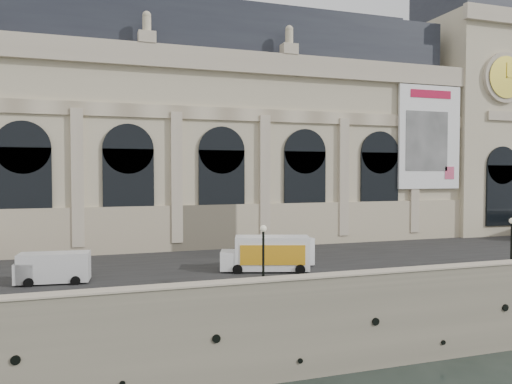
# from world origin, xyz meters

# --- Properties ---
(ground) EXTENTS (260.00, 260.00, 0.00)m
(ground) POSITION_xyz_m (0.00, 0.00, 0.00)
(ground) COLOR black
(ground) RESTS_ON ground
(quay) EXTENTS (160.00, 70.00, 6.00)m
(quay) POSITION_xyz_m (0.00, 35.00, 3.00)
(quay) COLOR gray
(quay) RESTS_ON ground
(street) EXTENTS (160.00, 24.00, 0.06)m
(street) POSITION_xyz_m (0.00, 14.00, 6.03)
(street) COLOR #2D2D2D
(street) RESTS_ON quay
(parapet) EXTENTS (160.00, 1.40, 1.21)m
(parapet) POSITION_xyz_m (0.00, 0.60, 6.62)
(parapet) COLOR gray
(parapet) RESTS_ON quay
(museum) EXTENTS (69.00, 18.70, 29.10)m
(museum) POSITION_xyz_m (-5.98, 30.86, 19.72)
(museum) COLOR beige
(museum) RESTS_ON quay
(clock_pavilion) EXTENTS (13.00, 14.72, 36.70)m
(clock_pavilion) POSITION_xyz_m (34.00, 27.93, 23.42)
(clock_pavilion) COLOR beige
(clock_pavilion) RESTS_ON quay
(van_b) EXTENTS (5.53, 2.65, 2.38)m
(van_b) POSITION_xyz_m (-20.78, 9.29, 7.22)
(van_b) COLOR silver
(van_b) RESTS_ON quay
(van_c) EXTENTS (6.13, 2.98, 2.63)m
(van_c) POSITION_xyz_m (-2.01, 9.73, 7.34)
(van_c) COLOR silver
(van_c) RESTS_ON quay
(box_truck) EXTENTS (7.92, 4.58, 3.05)m
(box_truck) POSITION_xyz_m (-3.41, 8.55, 7.53)
(box_truck) COLOR white
(box_truck) RESTS_ON quay
(lamp_left) EXTENTS (0.48, 0.48, 4.76)m
(lamp_left) POSITION_xyz_m (-6.01, 2.05, 8.37)
(lamp_left) COLOR black
(lamp_left) RESTS_ON quay
(lamp_right) EXTENTS (0.48, 0.48, 4.67)m
(lamp_right) POSITION_xyz_m (16.19, 1.60, 8.32)
(lamp_right) COLOR black
(lamp_right) RESTS_ON quay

